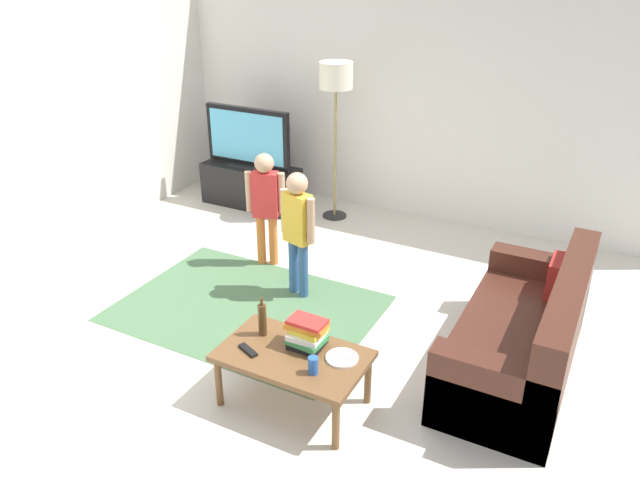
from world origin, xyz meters
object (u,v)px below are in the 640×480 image
at_px(child_center, 298,224).
at_px(plate, 342,358).
at_px(tv_stand, 251,186).
at_px(child_near_tv, 266,199).
at_px(floor_lamp, 336,84).
at_px(bottle, 262,319).
at_px(book_stack, 307,333).
at_px(coffee_table, 293,359).
at_px(couch, 528,340).
at_px(tv_remote, 248,350).
at_px(tv, 248,138).
at_px(soda_can, 313,365).

relative_size(child_center, plate, 5.33).
distance_m(tv_stand, child_near_tv, 1.63).
xyz_separation_m(floor_lamp, bottle, (0.91, -2.97, -1.00)).
bearing_deg(book_stack, child_center, 122.03).
height_order(coffee_table, book_stack, book_stack).
xyz_separation_m(floor_lamp, coffee_table, (1.21, -3.07, -1.17)).
distance_m(couch, tv_remote, 2.05).
xyz_separation_m(child_center, coffee_table, (0.71, -1.33, -0.33)).
bearing_deg(tv_remote, child_center, 129.73).
bearing_deg(bottle, child_center, 108.45).
relative_size(coffee_table, book_stack, 3.47).
bearing_deg(plate, tv, 132.78).
relative_size(couch, child_center, 1.54).
relative_size(tv_stand, coffee_table, 1.20).
height_order(floor_lamp, book_stack, floor_lamp).
bearing_deg(floor_lamp, tv, -170.73).
distance_m(tv_stand, child_center, 2.28).
distance_m(bottle, soda_can, 0.57).
height_order(child_center, book_stack, child_center).
xyz_separation_m(tv_stand, book_stack, (2.32, -2.80, 0.28)).
height_order(couch, coffee_table, couch).
xyz_separation_m(child_near_tv, coffee_table, (1.28, -1.70, -0.32)).
bearing_deg(coffee_table, tv_remote, -156.80).
xyz_separation_m(child_center, book_stack, (0.76, -1.21, -0.18)).
height_order(tv, child_center, tv).
height_order(couch, child_center, child_center).
distance_m(book_stack, soda_can, 0.30).
xyz_separation_m(bottle, tv_remote, (0.02, -0.22, -0.12)).
height_order(coffee_table, soda_can, soda_can).
distance_m(tv_stand, tv_remote, 3.64).
bearing_deg(coffee_table, child_center, 118.13).
bearing_deg(tv_stand, child_near_tv, -50.81).
height_order(child_near_tv, bottle, child_near_tv).
bearing_deg(book_stack, couch, 36.98).
height_order(tv_stand, tv, tv).
relative_size(child_near_tv, bottle, 3.83).
relative_size(tv_stand, child_near_tv, 1.05).
bearing_deg(soda_can, book_stack, 126.05).
xyz_separation_m(child_near_tv, bottle, (0.98, -1.60, -0.15)).
bearing_deg(plate, book_stack, 176.05).
relative_size(coffee_table, plate, 4.55).
xyz_separation_m(tv, child_near_tv, (0.99, -1.20, -0.16)).
bearing_deg(coffee_table, floor_lamp, 111.53).
xyz_separation_m(child_center, soda_can, (0.93, -1.45, -0.22)).
height_order(tv_remote, plate, plate).
height_order(tv_stand, bottle, bottle).
bearing_deg(floor_lamp, couch, -37.53).
xyz_separation_m(tv_remote, plate, (0.60, 0.22, -0.00)).
height_order(tv_stand, child_near_tv, child_near_tv).
relative_size(soda_can, plate, 0.55).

